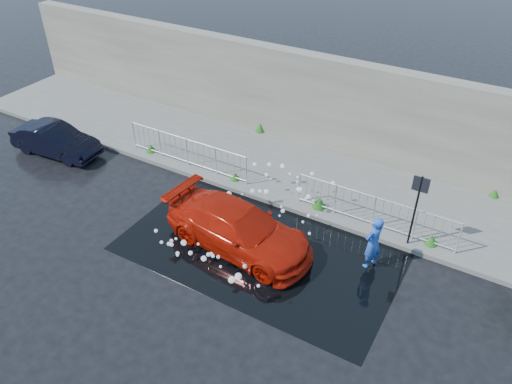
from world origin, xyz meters
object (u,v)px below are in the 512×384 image
sign_post (417,200)px  red_car (239,228)px  dark_car (55,140)px  person (373,243)px

sign_post → red_car: 5.08m
sign_post → dark_car: bearing=-173.8°
red_car → person: 3.81m
red_car → dark_car: bearing=88.6°
dark_car → red_car: bearing=-102.2°
person → dark_car: bearing=-67.4°
red_car → person: person is taller
sign_post → person: size_ratio=1.48×
dark_car → person: bearing=-94.9°
red_car → dark_car: size_ratio=1.31×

